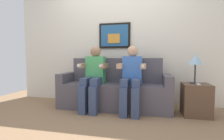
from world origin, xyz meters
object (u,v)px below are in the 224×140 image
at_px(person_on_left, 94,75).
at_px(couch, 114,91).
at_px(table_lamp, 195,61).
at_px(spare_remote_on_table, 198,84).
at_px(person_on_right, 132,76).
at_px(side_table_right, 196,100).

bearing_deg(person_on_left, couch, 26.88).
distance_m(table_lamp, spare_remote_on_table, 0.37).
xyz_separation_m(couch, spare_remote_on_table, (1.33, -0.20, 0.20)).
xyz_separation_m(person_on_right, table_lamp, (0.99, 0.10, 0.25)).
distance_m(couch, side_table_right, 1.34).
bearing_deg(couch, person_on_right, -26.79).
bearing_deg(spare_remote_on_table, person_on_right, 177.98).
relative_size(couch, table_lamp, 4.27).
xyz_separation_m(couch, person_on_right, (0.33, -0.17, 0.29)).
distance_m(side_table_right, table_lamp, 0.61).
distance_m(couch, spare_remote_on_table, 1.36).
distance_m(couch, person_on_left, 0.47).
relative_size(side_table_right, table_lamp, 1.09).
height_order(couch, person_on_right, person_on_right).
bearing_deg(spare_remote_on_table, side_table_right, 90.07).
relative_size(couch, spare_remote_on_table, 15.10).
bearing_deg(spare_remote_on_table, table_lamp, 96.16).
distance_m(person_on_left, side_table_right, 1.70).
height_order(side_table_right, spare_remote_on_table, spare_remote_on_table).
bearing_deg(person_on_right, spare_remote_on_table, -2.02).
bearing_deg(table_lamp, spare_remote_on_table, -83.84).
distance_m(couch, table_lamp, 1.43).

